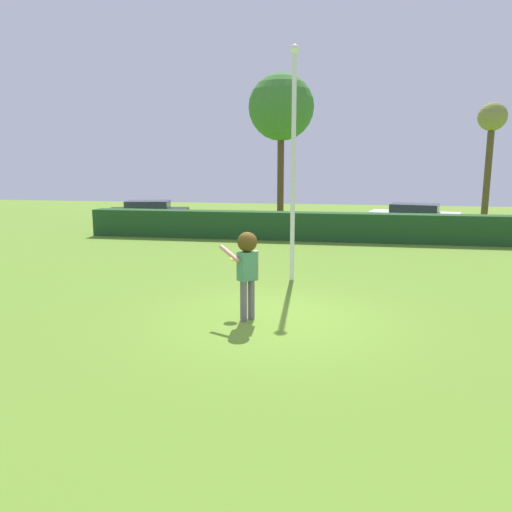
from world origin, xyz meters
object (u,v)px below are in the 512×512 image
object	(u,v)px
lamppost	(293,155)
oak_tree	(281,108)
parked_car_black	(148,211)
parked_car_white	(414,215)
person	(247,262)
frisbee	(237,258)
willow_tree	(492,126)

from	to	relation	value
lamppost	oak_tree	xyz separation A→B (m)	(-2.08, 13.67, 2.68)
parked_car_black	lamppost	bearing A→B (deg)	-52.38
lamppost	parked_car_white	bearing A→B (deg)	68.04
person	parked_car_white	xyz separation A→B (m)	(5.29, 15.49, -0.53)
frisbee	willow_tree	size ratio (longest dim) A/B	0.04
parked_car_black	oak_tree	bearing A→B (deg)	17.42
lamppost	parked_car_black	xyz separation A→B (m)	(-8.89, 11.54, -2.70)
parked_car_white	lamppost	bearing A→B (deg)	-111.96
willow_tree	lamppost	bearing A→B (deg)	-119.02
lamppost	parked_car_white	xyz separation A→B (m)	(4.76, 11.81, -2.70)
person	parked_car_black	world-z (taller)	person
person	frisbee	size ratio (longest dim) A/B	6.53
willow_tree	oak_tree	bearing A→B (deg)	-165.03
willow_tree	oak_tree	size ratio (longest dim) A/B	0.83
person	parked_car_black	bearing A→B (deg)	118.79
parked_car_white	willow_tree	size ratio (longest dim) A/B	0.69
frisbee	lamppost	distance (m)	3.94
frisbee	parked_car_white	distance (m)	15.98
parked_car_white	parked_car_black	bearing A→B (deg)	-178.84
willow_tree	parked_car_white	bearing A→B (deg)	-132.64
lamppost	oak_tree	bearing A→B (deg)	98.67
lamppost	oak_tree	world-z (taller)	oak_tree
parked_car_black	parked_car_white	world-z (taller)	same
person	parked_car_white	distance (m)	16.38
person	oak_tree	xyz separation A→B (m)	(-1.55, 17.35, 4.85)
person	lamppost	world-z (taller)	lamppost
frisbee	parked_car_black	xyz separation A→B (m)	(-8.03, 14.68, -0.48)
frisbee	lamppost	size ratio (longest dim) A/B	0.05
parked_car_white	person	bearing A→B (deg)	-108.86
willow_tree	parked_car_black	bearing A→B (deg)	-164.10
parked_car_black	oak_tree	world-z (taller)	oak_tree
parked_car_black	oak_tree	distance (m)	8.93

